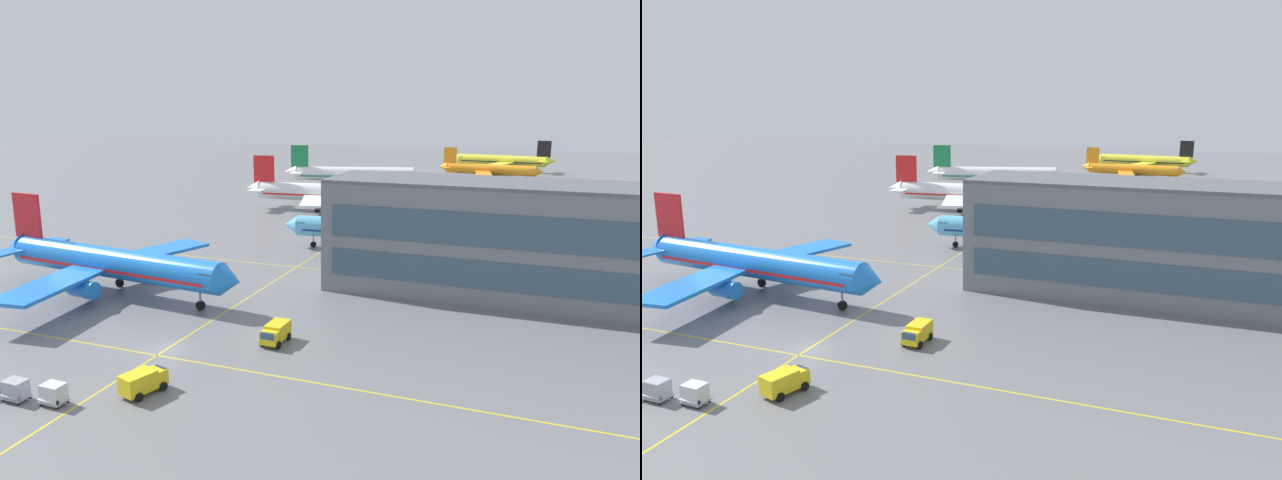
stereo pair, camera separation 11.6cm
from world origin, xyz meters
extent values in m
plane|color=slate|center=(0.00, 0.00, 0.00)|extent=(600.00, 600.00, 0.00)
cylinder|color=blue|center=(-17.18, 12.95, 4.40)|extent=(34.61, 7.30, 4.08)
cone|color=blue|center=(1.32, 11.20, 4.40)|extent=(3.16, 4.25, 4.00)
cone|color=blue|center=(-36.01, 14.73, 4.83)|extent=(3.79, 4.18, 3.88)
cube|color=red|center=(-33.23, 14.47, 9.45)|extent=(5.17, 0.87, 6.45)
cube|color=blue|center=(-34.06, 11.31, 4.83)|extent=(3.95, 5.89, 0.26)
cube|color=blue|center=(-33.46, 17.73, 4.83)|extent=(3.95, 5.89, 0.26)
cube|color=blue|center=(-19.11, 3.96, 3.76)|extent=(7.40, 16.65, 0.43)
cube|color=blue|center=(-17.39, 22.15, 3.76)|extent=(10.15, 17.05, 0.43)
cylinder|color=blue|center=(-17.50, 7.37, 2.36)|extent=(3.85, 2.59, 2.26)
cylinder|color=blue|center=(-16.44, 18.49, 2.36)|extent=(3.85, 2.59, 2.26)
cube|color=#385166|center=(-1.14, 11.44, 5.00)|extent=(2.28, 3.92, 0.75)
cube|color=red|center=(-17.18, 12.95, 3.89)|extent=(31.87, 7.08, 0.39)
cylinder|color=#99999E|center=(-3.28, 11.64, 1.77)|extent=(0.30, 0.30, 1.77)
cylinder|color=black|center=(-3.28, 11.64, 0.59)|extent=(1.22, 0.59, 1.18)
cylinder|color=#99999E|center=(-19.59, 10.38, 1.77)|extent=(0.30, 0.30, 1.77)
cylinder|color=black|center=(-19.59, 10.38, 0.59)|extent=(1.22, 0.59, 1.18)
cylinder|color=#99999E|center=(-19.06, 15.94, 1.77)|extent=(0.30, 0.30, 1.77)
cylinder|color=black|center=(-19.06, 15.94, 0.59)|extent=(1.22, 0.59, 1.18)
cylinder|color=#5BB7E5|center=(9.82, 49.19, 3.89)|extent=(30.60, 7.03, 3.61)
cone|color=#5BB7E5|center=(-6.51, 47.33, 3.89)|extent=(2.85, 3.79, 3.54)
cone|color=#5BB7E5|center=(26.42, 51.08, 4.27)|extent=(3.41, 3.75, 3.43)
cube|color=navy|center=(23.97, 50.80, 8.36)|extent=(4.57, 0.86, 5.70)
cube|color=#5BB7E5|center=(24.12, 53.69, 4.27)|extent=(3.58, 5.25, 0.23)
cube|color=#5BB7E5|center=(24.76, 48.03, 4.27)|extent=(3.58, 5.25, 0.23)
cube|color=#5BB7E5|center=(9.84, 57.32, 3.32)|extent=(9.20, 15.07, 0.38)
cube|color=#5BB7E5|center=(11.67, 41.28, 3.32)|extent=(6.28, 14.65, 0.38)
cylinder|color=#5BB7E5|center=(9.07, 54.07, 2.09)|extent=(3.43, 2.35, 1.99)
cylinder|color=#5BB7E5|center=(10.19, 44.26, 2.09)|extent=(3.43, 2.35, 1.99)
cube|color=#385166|center=(-4.34, 47.58, 4.42)|extent=(2.07, 3.49, 0.66)
cube|color=navy|center=(9.82, 49.19, 3.44)|extent=(28.19, 6.79, 0.34)
cylinder|color=#99999E|center=(-2.45, 47.79, 1.57)|extent=(0.27, 0.27, 1.57)
cylinder|color=black|center=(-2.45, 47.79, 0.52)|extent=(1.09, 0.54, 1.04)
cylinder|color=#99999E|center=(11.42, 51.86, 1.57)|extent=(0.27, 0.27, 1.57)
cylinder|color=black|center=(11.42, 51.86, 0.52)|extent=(1.09, 0.54, 1.04)
cylinder|color=#99999E|center=(11.98, 46.95, 1.57)|extent=(0.27, 0.27, 1.57)
cylinder|color=black|center=(11.98, 46.95, 0.52)|extent=(1.09, 0.54, 1.04)
cylinder|color=white|center=(-12.57, 83.77, 4.47)|extent=(35.10, 7.74, 4.14)
cone|color=white|center=(6.18, 85.73, 4.47)|extent=(3.24, 4.33, 4.06)
cone|color=white|center=(-31.64, 81.77, 4.90)|extent=(3.88, 4.27, 3.93)
cube|color=red|center=(-28.82, 82.07, 9.59)|extent=(5.24, 0.93, 6.54)
cube|color=white|center=(-29.02, 78.76, 4.90)|extent=(4.06, 6.00, 0.26)
cube|color=white|center=(-29.70, 85.26, 4.90)|extent=(4.06, 6.00, 0.26)
cube|color=white|center=(-12.69, 74.44, 3.81)|extent=(10.43, 17.29, 0.44)
cube|color=white|center=(-14.61, 92.86, 3.81)|extent=(7.35, 16.85, 0.44)
cylinder|color=#4C4C51|center=(-11.76, 78.15, 2.40)|extent=(3.92, 2.66, 2.29)
cylinder|color=#4C4C51|center=(-12.94, 89.42, 2.40)|extent=(3.92, 2.66, 2.29)
cube|color=#385166|center=(3.69, 85.47, 5.07)|extent=(2.35, 3.99, 0.76)
cube|color=red|center=(-12.57, 83.77, 3.95)|extent=(32.33, 7.50, 0.39)
cylinder|color=#99999E|center=(1.52, 85.24, 1.80)|extent=(0.31, 0.31, 1.80)
cylinder|color=black|center=(1.52, 85.24, 0.60)|extent=(1.24, 0.61, 1.20)
cylinder|color=#99999E|center=(-14.44, 80.72, 1.80)|extent=(0.31, 0.31, 1.80)
cylinder|color=black|center=(-14.44, 80.72, 0.60)|extent=(1.24, 0.61, 1.20)
cylinder|color=#99999E|center=(-15.03, 86.36, 1.80)|extent=(0.31, 0.31, 1.80)
cylinder|color=black|center=(-15.03, 86.36, 0.60)|extent=(1.24, 0.61, 1.20)
cylinder|color=white|center=(-18.89, 122.72, 4.48)|extent=(34.83, 13.32, 4.15)
cone|color=white|center=(-0.66, 127.76, 4.48)|extent=(3.82, 4.68, 4.07)
cone|color=white|center=(-37.44, 117.60, 4.92)|extent=(4.42, 4.74, 3.95)
cube|color=#197F47|center=(-34.70, 118.35, 9.62)|extent=(5.16, 1.78, 6.56)
cube|color=white|center=(-34.35, 115.05, 4.92)|extent=(4.89, 6.41, 0.26)
cube|color=white|center=(-36.10, 121.37, 4.92)|extent=(4.89, 6.41, 0.26)
cube|color=white|center=(-17.47, 113.47, 3.83)|extent=(12.61, 17.18, 0.44)
cube|color=white|center=(-22.42, 131.39, 3.83)|extent=(6.66, 16.71, 0.44)
cylinder|color=#2D9956|center=(-17.16, 117.30, 2.41)|extent=(4.19, 3.20, 2.30)
cylinder|color=#2D9956|center=(-20.19, 128.26, 2.41)|extent=(4.19, 3.20, 2.30)
cube|color=#385166|center=(-3.08, 127.09, 5.08)|extent=(2.92, 4.21, 0.77)
cube|color=#197F47|center=(-18.89, 122.72, 3.96)|extent=(32.15, 12.62, 0.39)
cylinder|color=#99999E|center=(-5.19, 126.51, 1.80)|extent=(0.31, 0.31, 1.80)
cylinder|color=black|center=(-5.19, 126.51, 0.60)|extent=(1.29, 0.79, 1.20)
cylinder|color=#99999E|center=(-20.24, 119.40, 1.80)|extent=(0.31, 0.31, 1.80)
cylinder|color=black|center=(-20.24, 119.40, 0.60)|extent=(1.29, 0.79, 1.20)
cylinder|color=#99999E|center=(-21.75, 124.88, 1.80)|extent=(0.31, 0.31, 1.80)
cylinder|color=black|center=(-21.75, 124.88, 0.60)|extent=(1.29, 0.79, 1.20)
cylinder|color=orange|center=(17.38, 157.64, 3.68)|extent=(28.88, 5.07, 3.41)
cone|color=orange|center=(32.89, 156.74, 3.68)|extent=(2.52, 3.47, 3.34)
cone|color=orange|center=(1.61, 158.56, 4.04)|extent=(3.06, 3.40, 3.24)
cube|color=orange|center=(3.94, 158.42, 7.90)|extent=(4.32, 0.57, 5.39)
cube|color=orange|center=(3.34, 155.76, 4.04)|extent=(3.14, 4.83, 0.22)
cube|color=orange|center=(3.65, 161.14, 4.04)|extent=(3.14, 4.83, 0.22)
cube|color=orange|center=(16.05, 150.07, 3.14)|extent=(6.65, 14.02, 0.36)
cube|color=orange|center=(16.93, 165.31, 3.14)|extent=(8.06, 14.22, 0.36)
cylinder|color=#333338|center=(17.29, 152.97, 1.98)|extent=(3.16, 2.06, 1.89)
cylinder|color=#333338|center=(17.83, 162.29, 1.98)|extent=(3.16, 2.06, 1.89)
cube|color=#385166|center=(30.83, 156.86, 4.17)|extent=(1.80, 3.23, 0.63)
cube|color=orange|center=(17.38, 157.64, 3.25)|extent=(26.59, 4.97, 0.32)
cylinder|color=#99999E|center=(29.04, 156.96, 1.48)|extent=(0.25, 0.25, 1.48)
cylinder|color=black|center=(29.04, 156.96, 0.49)|extent=(1.01, 0.46, 0.99)
cylinder|color=#99999E|center=(15.46, 155.41, 1.48)|extent=(0.25, 0.25, 1.48)
cylinder|color=black|center=(15.46, 155.41, 0.49)|extent=(1.01, 0.46, 0.99)
cylinder|color=#99999E|center=(15.73, 160.07, 1.48)|extent=(0.25, 0.25, 1.48)
cylinder|color=black|center=(15.73, 160.07, 0.49)|extent=(1.01, 0.46, 0.99)
cylinder|color=yellow|center=(18.39, 188.13, 4.11)|extent=(32.29, 6.93, 3.81)
cone|color=yellow|center=(1.14, 189.83, 4.11)|extent=(2.96, 3.97, 3.73)
cone|color=yellow|center=(35.95, 186.40, 4.51)|extent=(3.55, 3.92, 3.62)
cube|color=black|center=(33.36, 186.65, 8.82)|extent=(4.82, 0.83, 6.01)
cube|color=yellow|center=(34.15, 189.60, 4.51)|extent=(3.70, 5.50, 0.24)
cube|color=yellow|center=(33.56, 183.61, 4.51)|extent=(3.70, 5.50, 0.24)
cube|color=yellow|center=(20.22, 196.51, 3.51)|extent=(6.85, 15.52, 0.40)
cube|color=yellow|center=(18.55, 179.55, 3.51)|extent=(9.52, 15.91, 0.40)
cylinder|color=black|center=(18.70, 193.33, 2.21)|extent=(3.60, 2.43, 2.10)
cylinder|color=black|center=(17.68, 182.96, 2.21)|extent=(3.60, 2.43, 2.10)
cube|color=#385166|center=(3.43, 189.60, 4.66)|extent=(2.14, 3.66, 0.70)
cube|color=black|center=(18.39, 188.13, 3.63)|extent=(29.74, 6.72, 0.36)
cylinder|color=#99999E|center=(5.42, 189.40, 1.65)|extent=(0.28, 0.28, 1.65)
cylinder|color=black|center=(5.42, 189.40, 0.55)|extent=(1.14, 0.56, 1.10)
cylinder|color=#99999E|center=(20.64, 190.52, 1.65)|extent=(0.28, 0.28, 1.65)
cylinder|color=black|center=(20.64, 190.52, 0.55)|extent=(1.14, 0.56, 1.10)
cylinder|color=#99999E|center=(20.13, 185.34, 1.65)|extent=(0.28, 0.28, 1.65)
cylinder|color=black|center=(20.13, 185.34, 0.55)|extent=(1.14, 0.56, 1.10)
cube|color=yellow|center=(0.00, -2.00, 0.00)|extent=(139.83, 0.20, 0.01)
cube|color=yellow|center=(0.00, 34.35, 0.00)|extent=(139.83, 0.20, 0.01)
cube|color=yellow|center=(0.00, 16.18, 0.00)|extent=(0.20, 79.98, 0.01)
cube|color=yellow|center=(9.95, 5.91, 1.25)|extent=(1.92, 3.02, 1.70)
cube|color=yellow|center=(9.94, 3.96, 1.10)|extent=(1.81, 1.31, 1.40)
cube|color=#385166|center=(9.93, 3.46, 1.45)|extent=(1.60, 0.37, 0.70)
cylinder|color=black|center=(8.99, 4.02, 0.40)|extent=(0.29, 0.80, 0.80)
cylinder|color=black|center=(10.89, 4.00, 0.40)|extent=(0.29, 0.80, 0.80)
cylinder|color=black|center=(9.01, 6.62, 0.40)|extent=(0.29, 0.80, 0.80)
cylinder|color=black|center=(10.91, 6.60, 0.40)|extent=(0.29, 0.80, 0.80)
cube|color=yellow|center=(3.76, -9.81, 1.25)|extent=(2.68, 3.42, 1.70)
cube|color=yellow|center=(4.32, -7.94, 1.10)|extent=(2.10, 1.76, 1.40)
cube|color=#385166|center=(4.46, -7.46, 1.45)|extent=(1.64, 0.81, 0.70)
cylinder|color=black|center=(5.21, -8.26, 0.40)|extent=(0.50, 0.85, 0.80)
cylinder|color=black|center=(3.40, -7.71, 0.40)|extent=(0.50, 0.85, 0.80)
cylinder|color=black|center=(4.46, -10.75, 0.40)|extent=(0.50, 0.85, 0.80)
cylinder|color=black|center=(2.65, -10.20, 0.40)|extent=(0.50, 0.85, 0.80)
cube|color=#99999E|center=(-5.62, -14.30, 0.30)|extent=(2.12, 1.63, 0.12)
cube|color=#9EA3AD|center=(-5.62, -14.30, 1.11)|extent=(1.92, 1.47, 1.50)
cube|color=#9EA3AD|center=(-5.63, -14.90, 0.58)|extent=(1.91, 0.59, 0.57)
cylinder|color=#99999E|center=(-4.27, -14.32, 0.30)|extent=(0.70, 0.09, 0.08)
cylinder|color=black|center=(-4.78, -14.94, 0.12)|extent=(0.24, 0.10, 0.24)
cylinder|color=black|center=(-4.76, -13.70, 0.12)|extent=(0.24, 0.10, 0.24)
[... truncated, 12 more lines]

